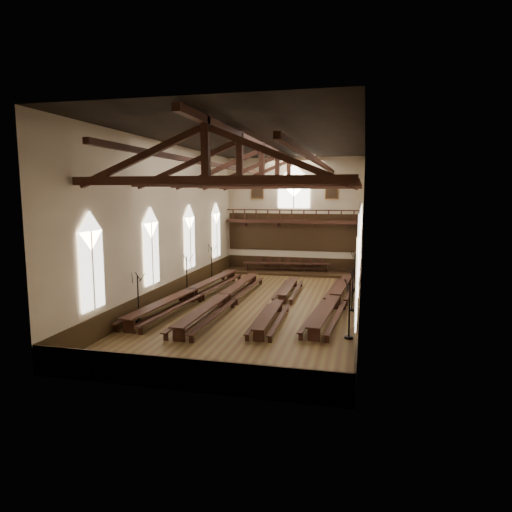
{
  "coord_description": "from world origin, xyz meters",
  "views": [
    {
      "loc": [
        6.1,
        -27.19,
        6.9
      ],
      "look_at": [
        -0.71,
        1.5,
        2.82
      ],
      "focal_mm": 32.0,
      "sensor_mm": 36.0,
      "label": 1
    }
  ],
  "objects_px": {
    "candelabrum_left_mid": "(187,282)",
    "candelabrum_right_mid": "(352,298)",
    "candelabrum_right_near": "(349,321)",
    "candelabrum_left_near": "(139,307)",
    "refectory_row_d": "(335,298)",
    "candelabrum_right_far": "(354,279)",
    "refectory_row_c": "(280,300)",
    "refectory_row_a": "(192,292)",
    "dais": "(287,272)",
    "candelabrum_left_far": "(212,270)",
    "high_table": "(287,264)",
    "refectory_row_b": "(224,297)"
  },
  "relations": [
    {
      "from": "candelabrum_right_mid",
      "to": "candelabrum_right_near",
      "type": "bearing_deg",
      "value": -90.0
    },
    {
      "from": "candelabrum_right_near",
      "to": "refectory_row_b",
      "type": "bearing_deg",
      "value": 148.5
    },
    {
      "from": "refectory_row_d",
      "to": "candelabrum_right_far",
      "type": "bearing_deg",
      "value": 78.43
    },
    {
      "from": "refectory_row_d",
      "to": "refectory_row_c",
      "type": "bearing_deg",
      "value": -162.35
    },
    {
      "from": "refectory_row_c",
      "to": "candelabrum_right_far",
      "type": "bearing_deg",
      "value": 54.95
    },
    {
      "from": "refectory_row_a",
      "to": "candelabrum_left_near",
      "type": "relative_size",
      "value": 5.58
    },
    {
      "from": "refectory_row_a",
      "to": "refectory_row_c",
      "type": "distance_m",
      "value": 5.87
    },
    {
      "from": "refectory_row_c",
      "to": "candelabrum_right_near",
      "type": "height_order",
      "value": "candelabrum_right_near"
    },
    {
      "from": "dais",
      "to": "candelabrum_left_far",
      "type": "height_order",
      "value": "candelabrum_left_far"
    },
    {
      "from": "refectory_row_a",
      "to": "candelabrum_right_near",
      "type": "height_order",
      "value": "candelabrum_right_near"
    },
    {
      "from": "refectory_row_c",
      "to": "candelabrum_right_mid",
      "type": "distance_m",
      "value": 4.28
    },
    {
      "from": "refectory_row_a",
      "to": "candelabrum_left_far",
      "type": "xyz_separation_m",
      "value": [
        -0.99,
        6.86,
        0.28
      ]
    },
    {
      "from": "refectory_row_a",
      "to": "refectory_row_c",
      "type": "height_order",
      "value": "refectory_row_a"
    },
    {
      "from": "dais",
      "to": "candelabrum_right_mid",
      "type": "distance_m",
      "value": 13.12
    },
    {
      "from": "high_table",
      "to": "dais",
      "type": "bearing_deg",
      "value": 0.0
    },
    {
      "from": "refectory_row_a",
      "to": "candelabrum_left_mid",
      "type": "distance_m",
      "value": 1.94
    },
    {
      "from": "high_table",
      "to": "candelabrum_right_mid",
      "type": "distance_m",
      "value": 13.1
    },
    {
      "from": "high_table",
      "to": "refectory_row_b",
      "type": "bearing_deg",
      "value": -98.3
    },
    {
      "from": "refectory_row_a",
      "to": "candelabrum_right_near",
      "type": "xyz_separation_m",
      "value": [
        10.11,
        -5.51,
        0.27
      ]
    },
    {
      "from": "refectory_row_a",
      "to": "dais",
      "type": "relative_size",
      "value": 1.33
    },
    {
      "from": "refectory_row_b",
      "to": "candelabrum_left_far",
      "type": "relative_size",
      "value": 5.07
    },
    {
      "from": "dais",
      "to": "refectory_row_d",
      "type": "bearing_deg",
      "value": -66.35
    },
    {
      "from": "refectory_row_d",
      "to": "candelabrum_right_mid",
      "type": "height_order",
      "value": "candelabrum_right_mid"
    },
    {
      "from": "dais",
      "to": "refectory_row_c",
      "type": "bearing_deg",
      "value": -82.41
    },
    {
      "from": "refectory_row_a",
      "to": "candelabrum_left_mid",
      "type": "bearing_deg",
      "value": 121.13
    },
    {
      "from": "dais",
      "to": "candelabrum_right_near",
      "type": "distance_m",
      "value": 18.1
    },
    {
      "from": "candelabrum_left_near",
      "to": "candelabrum_right_far",
      "type": "height_order",
      "value": "candelabrum_right_far"
    },
    {
      "from": "high_table",
      "to": "candelabrum_right_far",
      "type": "height_order",
      "value": "candelabrum_right_far"
    },
    {
      "from": "refectory_row_b",
      "to": "candelabrum_right_mid",
      "type": "xyz_separation_m",
      "value": [
        7.67,
        0.69,
        0.22
      ]
    },
    {
      "from": "candelabrum_left_mid",
      "to": "refectory_row_d",
      "type": "bearing_deg",
      "value": -6.15
    },
    {
      "from": "candelabrum_left_mid",
      "to": "candelabrum_right_mid",
      "type": "height_order",
      "value": "candelabrum_left_mid"
    },
    {
      "from": "candelabrum_left_near",
      "to": "candelabrum_right_near",
      "type": "height_order",
      "value": "candelabrum_right_near"
    },
    {
      "from": "refectory_row_a",
      "to": "dais",
      "type": "height_order",
      "value": "refectory_row_a"
    },
    {
      "from": "candelabrum_right_near",
      "to": "candelabrum_left_near",
      "type": "bearing_deg",
      "value": 178.71
    },
    {
      "from": "high_table",
      "to": "candelabrum_right_mid",
      "type": "xyz_separation_m",
      "value": [
        5.87,
        -11.71,
        -0.0
      ]
    },
    {
      "from": "dais",
      "to": "candelabrum_right_far",
      "type": "height_order",
      "value": "candelabrum_right_far"
    },
    {
      "from": "refectory_row_b",
      "to": "refectory_row_d",
      "type": "distance_m",
      "value": 6.78
    },
    {
      "from": "candelabrum_left_far",
      "to": "candelabrum_right_mid",
      "type": "xyz_separation_m",
      "value": [
        11.1,
        -6.98,
        -0.09
      ]
    },
    {
      "from": "refectory_row_b",
      "to": "candelabrum_left_near",
      "type": "height_order",
      "value": "candelabrum_left_near"
    },
    {
      "from": "dais",
      "to": "candelabrum_left_near",
      "type": "relative_size",
      "value": 4.19
    },
    {
      "from": "candelabrum_left_near",
      "to": "candelabrum_left_far",
      "type": "height_order",
      "value": "candelabrum_left_far"
    },
    {
      "from": "candelabrum_right_near",
      "to": "candelabrum_right_far",
      "type": "distance_m",
      "value": 11.11
    },
    {
      "from": "refectory_row_a",
      "to": "candelabrum_left_near",
      "type": "xyz_separation_m",
      "value": [
        -0.99,
        -5.26,
        0.23
      ]
    },
    {
      "from": "candelabrum_left_mid",
      "to": "high_table",
      "type": "bearing_deg",
      "value": 62.26
    },
    {
      "from": "high_table",
      "to": "candelabrum_right_near",
      "type": "distance_m",
      "value": 18.08
    },
    {
      "from": "candelabrum_left_far",
      "to": "candelabrum_left_near",
      "type": "bearing_deg",
      "value": -90.0
    },
    {
      "from": "refectory_row_d",
      "to": "candelabrum_right_mid",
      "type": "bearing_deg",
      "value": -33.27
    },
    {
      "from": "candelabrum_right_near",
      "to": "candelabrum_right_mid",
      "type": "bearing_deg",
      "value": 90.0
    },
    {
      "from": "refectory_row_a",
      "to": "candelabrum_right_far",
      "type": "xyz_separation_m",
      "value": [
        10.11,
        5.6,
        0.27
      ]
    },
    {
      "from": "candelabrum_right_near",
      "to": "candelabrum_left_mid",
      "type": "bearing_deg",
      "value": 147.21
    }
  ]
}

